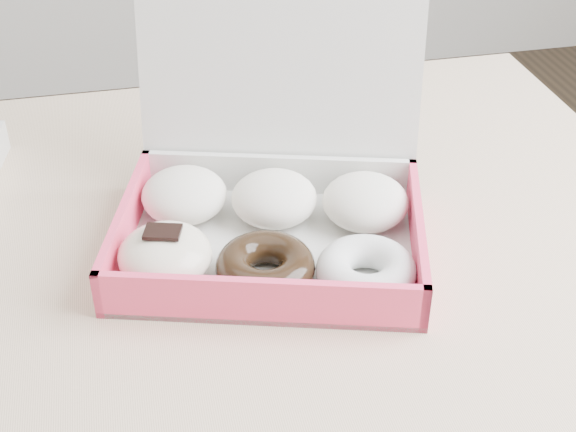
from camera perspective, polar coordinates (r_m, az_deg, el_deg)
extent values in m
cube|color=tan|center=(0.88, -9.53, -3.40)|extent=(1.20, 0.80, 0.04)
cylinder|color=tan|center=(1.50, 12.22, -3.73)|extent=(0.05, 0.05, 0.71)
cube|color=silver|center=(0.85, -1.27, -2.41)|extent=(0.37, 0.31, 0.01)
cube|color=#FF4068|center=(0.75, -2.01, -6.13)|extent=(0.30, 0.10, 0.05)
cube|color=silver|center=(0.93, -0.70, 2.86)|extent=(0.30, 0.10, 0.05)
cube|color=#FF4068|center=(0.86, -11.47, -0.73)|extent=(0.07, 0.22, 0.05)
cube|color=#FF4068|center=(0.84, 9.18, -1.55)|extent=(0.07, 0.22, 0.05)
cube|color=silver|center=(0.91, -0.63, 8.43)|extent=(0.32, 0.14, 0.23)
ellipsoid|color=white|center=(0.89, -7.39, 1.50)|extent=(0.12, 0.12, 0.05)
ellipsoid|color=white|center=(0.88, -0.99, 1.27)|extent=(0.12, 0.12, 0.05)
ellipsoid|color=white|center=(0.88, 5.52, 1.03)|extent=(0.12, 0.12, 0.05)
ellipsoid|color=beige|center=(0.80, -8.72, -2.77)|extent=(0.12, 0.12, 0.05)
cube|color=black|center=(0.79, -8.90, -1.12)|extent=(0.04, 0.03, 0.00)
torus|color=black|center=(0.80, -1.62, -3.61)|extent=(0.12, 0.12, 0.03)
torus|color=white|center=(0.79, 5.58, -3.89)|extent=(0.12, 0.12, 0.03)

